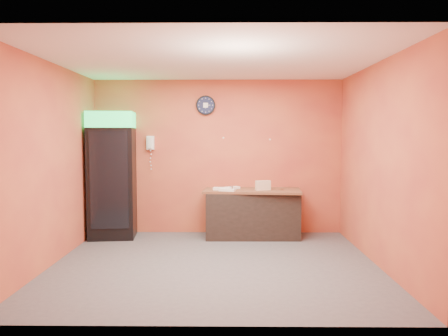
{
  "coord_description": "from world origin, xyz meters",
  "views": [
    {
      "loc": [
        0.19,
        -5.98,
        1.8
      ],
      "look_at": [
        0.13,
        0.6,
        1.3
      ],
      "focal_mm": 35.0,
      "sensor_mm": 36.0,
      "label": 1
    }
  ],
  "objects": [
    {
      "name": "back_wall",
      "position": [
        0.0,
        2.0,
        1.4
      ],
      "size": [
        4.5,
        0.02,
        2.8
      ],
      "primitive_type": "cube",
      "color": "#CD673A",
      "rests_on": "floor"
    },
    {
      "name": "kitchen_tool",
      "position": [
        0.25,
        1.64,
        0.88
      ],
      "size": [
        0.06,
        0.06,
        0.06
      ],
      "primitive_type": "cylinder",
      "color": "silver",
      "rests_on": "butcher_paper"
    },
    {
      "name": "ceiling",
      "position": [
        0.0,
        0.0,
        2.8
      ],
      "size": [
        4.5,
        4.0,
        0.02
      ],
      "primitive_type": "cube",
      "color": "white",
      "rests_on": "back_wall"
    },
    {
      "name": "sub_roll_stack",
      "position": [
        0.79,
        1.53,
        0.93
      ],
      "size": [
        0.28,
        0.17,
        0.17
      ],
      "rotation": [
        0.0,
        0.0,
        0.32
      ],
      "color": "beige",
      "rests_on": "butcher_paper"
    },
    {
      "name": "wrapped_sandwich_left",
      "position": [
        0.09,
        1.54,
        0.87
      ],
      "size": [
        0.33,
        0.18,
        0.04
      ],
      "primitive_type": "cube",
      "rotation": [
        0.0,
        0.0,
        -0.2
      ],
      "color": "white",
      "rests_on": "butcher_paper"
    },
    {
      "name": "left_wall",
      "position": [
        -2.25,
        0.0,
        1.4
      ],
      "size": [
        0.02,
        4.0,
        2.8
      ],
      "primitive_type": "cube",
      "color": "#CD673A",
      "rests_on": "floor"
    },
    {
      "name": "butcher_paper",
      "position": [
        0.61,
        1.64,
        0.83
      ],
      "size": [
        1.74,
        0.93,
        0.04
      ],
      "primitive_type": "cube",
      "rotation": [
        0.0,
        0.0,
        -0.08
      ],
      "color": "brown",
      "rests_on": "prep_counter"
    },
    {
      "name": "wall_clock",
      "position": [
        -0.22,
        1.97,
        2.34
      ],
      "size": [
        0.35,
        0.06,
        0.35
      ],
      "color": "black",
      "rests_on": "back_wall"
    },
    {
      "name": "wall_phone",
      "position": [
        -1.23,
        1.95,
        1.66
      ],
      "size": [
        0.13,
        0.11,
        0.25
      ],
      "color": "white",
      "rests_on": "back_wall"
    },
    {
      "name": "floor",
      "position": [
        0.0,
        0.0,
        0.0
      ],
      "size": [
        4.5,
        4.5,
        0.0
      ],
      "primitive_type": "plane",
      "color": "#47474C",
      "rests_on": "ground"
    },
    {
      "name": "beverage_cooler",
      "position": [
        -1.86,
        1.6,
        1.07
      ],
      "size": [
        0.85,
        0.86,
        2.2
      ],
      "rotation": [
        0.0,
        0.0,
        0.11
      ],
      "color": "black",
      "rests_on": "floor"
    },
    {
      "name": "wrapped_sandwich_right",
      "position": [
        0.26,
        1.69,
        0.87
      ],
      "size": [
        0.3,
        0.25,
        0.04
      ],
      "primitive_type": "cube",
      "rotation": [
        0.0,
        0.0,
        0.57
      ],
      "color": "white",
      "rests_on": "butcher_paper"
    },
    {
      "name": "wrapped_sandwich_mid",
      "position": [
        0.17,
        1.39,
        0.87
      ],
      "size": [
        0.29,
        0.2,
        0.04
      ],
      "primitive_type": "cube",
      "rotation": [
        0.0,
        0.0,
        -0.36
      ],
      "color": "white",
      "rests_on": "butcher_paper"
    },
    {
      "name": "prep_counter",
      "position": [
        0.61,
        1.64,
        0.4
      ],
      "size": [
        1.62,
        0.73,
        0.81
      ],
      "primitive_type": "cube",
      "rotation": [
        0.0,
        0.0,
        0.01
      ],
      "color": "black",
      "rests_on": "floor"
    },
    {
      "name": "right_wall",
      "position": [
        2.25,
        0.0,
        1.4
      ],
      "size": [
        0.02,
        4.0,
        2.8
      ],
      "primitive_type": "cube",
      "color": "#CD673A",
      "rests_on": "floor"
    }
  ]
}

